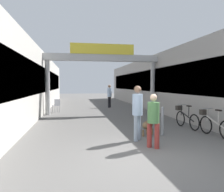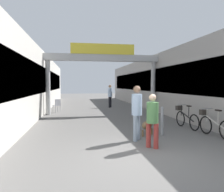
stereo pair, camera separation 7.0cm
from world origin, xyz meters
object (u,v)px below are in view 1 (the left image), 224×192
bollard_post_metal (162,121)px  cafe_chair_aluminium_nearer (57,104)px  pedestrian_carrying_crate (109,94)px  bicycle_silver_nearest (213,124)px  pedestrian_companion (153,117)px  dog_on_leash (148,125)px  bicycle_black_second (186,118)px  pedestrian_with_dog (137,109)px

bollard_post_metal → cafe_chair_aluminium_nearer: (-4.28, 7.18, 0.01)m
pedestrian_carrying_crate → bicycle_silver_nearest: (2.07, -10.31, -0.62)m
pedestrian_companion → dog_on_leash: (0.41, 1.57, -0.50)m
pedestrian_carrying_crate → bicycle_black_second: size_ratio=1.08×
bicycle_black_second → cafe_chair_aluminium_nearer: bicycle_black_second is taller
cafe_chair_aluminium_nearer → bicycle_black_second: bearing=-46.4°
pedestrian_with_dog → bollard_post_metal: pedestrian_with_dog is taller
pedestrian_carrying_crate → bollard_post_metal: (0.35, -9.84, -0.53)m
pedestrian_companion → bollard_post_metal: pedestrian_companion is taller
bicycle_silver_nearest → bicycle_black_second: same height
bollard_post_metal → pedestrian_with_dog: bearing=-152.7°
pedestrian_with_dog → bicycle_silver_nearest: 2.91m
dog_on_leash → bicycle_black_second: 2.25m
pedestrian_with_dog → pedestrian_carrying_crate: (0.78, 10.42, 0.02)m
bollard_post_metal → bicycle_silver_nearest: bearing=-15.5°
pedestrian_companion → bollard_post_metal: 1.77m
pedestrian_carrying_crate → dog_on_leash: (-0.16, -9.75, -0.67)m
cafe_chair_aluminium_nearer → bicycle_silver_nearest: bearing=-51.9°
dog_on_leash → pedestrian_with_dog: bearing=-132.8°
bicycle_black_second → cafe_chair_aluminium_nearer: (-5.79, 6.09, 0.10)m
bicycle_silver_nearest → bicycle_black_second: 1.59m
pedestrian_with_dog → bicycle_silver_nearest: size_ratio=1.07×
pedestrian_with_dog → pedestrian_carrying_crate: 10.44m
pedestrian_companion → bicycle_black_second: size_ratio=0.93×
pedestrian_carrying_crate → bicycle_silver_nearest: bearing=-78.7°
pedestrian_with_dog → dog_on_leash: size_ratio=2.15×
bicycle_silver_nearest → pedestrian_carrying_crate: bearing=101.3°
pedestrian_with_dog → cafe_chair_aluminium_nearer: size_ratio=2.02×
pedestrian_with_dog → bollard_post_metal: (1.12, 0.58, -0.51)m
dog_on_leash → bicycle_silver_nearest: bicycle_silver_nearest is taller
pedestrian_with_dog → dog_on_leash: 1.12m
pedestrian_companion → pedestrian_carrying_crate: 11.33m
bicycle_silver_nearest → bollard_post_metal: bollard_post_metal is taller
pedestrian_companion → bicycle_black_second: pedestrian_companion is taller
pedestrian_with_dog → cafe_chair_aluminium_nearer: (-3.16, 7.76, -0.50)m
dog_on_leash → bollard_post_metal: bearing=-10.0°
pedestrian_with_dog → bicycle_black_second: size_ratio=1.07×
cafe_chair_aluminium_nearer → bollard_post_metal: bearing=-59.2°
pedestrian_companion → bicycle_silver_nearest: (2.63, 1.00, -0.45)m
pedestrian_carrying_crate → pedestrian_companion: bearing=-92.9°
bicycle_black_second → bollard_post_metal: bollard_post_metal is taller
dog_on_leash → pedestrian_companion: bearing=-104.5°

